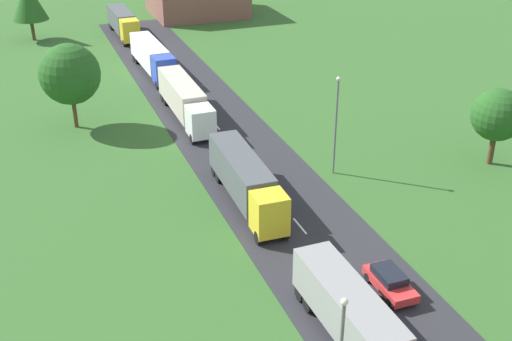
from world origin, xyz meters
The scene contains 12 objects.
road centered at (0.00, 24.50, 0.03)m, with size 10.00×140.00×0.06m, color #2B2B30.
lane_marking_centre centered at (0.00, 21.60, 0.07)m, with size 0.16×124.81×0.01m.
truck_lead centered at (-2.55, 14.36, 2.05)m, with size 2.64×12.82×3.45m.
truck_second centered at (-2.63, 32.77, 2.21)m, with size 2.77×12.88×3.72m.
truck_third centered at (-2.42, 51.90, 2.19)m, with size 2.53×13.84×3.73m.
truck_fourth centered at (-2.23, 68.00, 2.16)m, with size 2.86×13.35×3.60m.
truck_fifth centered at (-2.45, 86.38, 2.14)m, with size 2.67×12.11×3.60m.
car_second centered at (2.16, 18.57, 0.82)m, with size 1.88×4.24×1.46m.
lamppost_second centered at (6.45, 35.20, 4.93)m, with size 0.36×0.36×8.89m.
tree_oak centered at (20.60, 31.87, 4.73)m, with size 4.67×4.67×7.09m.
tree_birch centered at (-15.12, 89.07, 5.76)m, with size 5.08×5.08×8.57m.
tree_pine centered at (-13.45, 53.79, 5.64)m, with size 6.06×6.06×8.68m.
Camera 1 is at (-18.36, -11.07, 26.57)m, focal length 46.42 mm.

